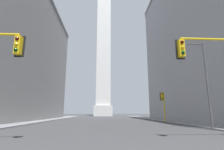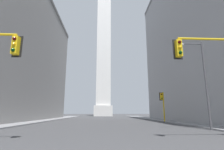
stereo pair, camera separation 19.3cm
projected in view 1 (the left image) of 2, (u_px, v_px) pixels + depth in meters
The scene contains 5 objects.
sidewalk_left at pixel (30, 122), 28.78m from camera, with size 5.00×93.67×0.15m, color gray.
sidewalk_right at pixel (176, 121), 30.11m from camera, with size 5.00×93.67×0.15m, color gray.
obelisk at pixel (104, 46), 85.26m from camera, with size 8.15×8.15×69.51m.
traffic_light_mid_right at pixel (163, 102), 29.01m from camera, with size 0.78×0.51×4.91m.
street_lamp at pixel (203, 75), 16.93m from camera, with size 2.56×0.36×8.48m.
Camera 1 is at (-0.39, -2.37, 1.57)m, focal length 28.00 mm.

